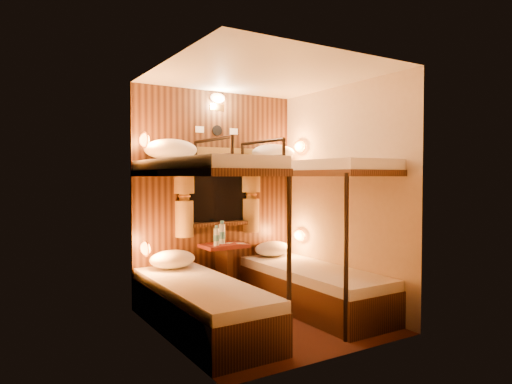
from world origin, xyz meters
TOP-DOWN VIEW (x-y plane):
  - floor at (0.00, 0.00)m, footprint 2.10×2.10m
  - ceiling at (0.00, 0.00)m, footprint 2.10×2.10m
  - wall_back at (0.00, 1.05)m, footprint 2.40×0.00m
  - wall_front at (0.00, -1.05)m, footprint 2.40×0.00m
  - wall_left at (-1.00, 0.00)m, footprint 0.00×2.40m
  - wall_right at (1.00, 0.00)m, footprint 0.00×2.40m
  - back_panel at (0.00, 1.04)m, footprint 2.00×0.03m
  - bunk_left at (-0.65, 0.07)m, footprint 0.72×1.90m
  - bunk_right at (0.65, 0.07)m, footprint 0.72×1.90m
  - window at (0.00, 1.00)m, footprint 1.00×0.12m
  - curtains at (0.00, 0.97)m, footprint 1.10×0.22m
  - back_fixtures at (0.00, 1.00)m, footprint 0.54×0.09m
  - reading_lamps at (-0.00, 0.70)m, footprint 2.00×0.20m
  - table at (0.00, 0.85)m, footprint 0.50×0.34m
  - bottle_left at (-0.13, 0.78)m, footprint 0.07×0.07m
  - bottle_right at (-0.02, 0.87)m, footprint 0.08×0.08m
  - sachet_a at (0.18, 0.78)m, footprint 0.10×0.08m
  - sachet_b at (0.08, 0.87)m, footprint 0.10×0.09m
  - pillow_lower_left at (-0.65, 0.77)m, footprint 0.49×0.35m
  - pillow_lower_right at (0.65, 0.83)m, footprint 0.46×0.33m
  - pillow_upper_left at (-0.65, 0.79)m, footprint 0.57×0.40m
  - pillow_upper_right at (0.65, 0.82)m, footprint 0.55×0.40m

SIDE VIEW (x-z plane):
  - floor at x=0.00m, z-range 0.00..0.00m
  - table at x=0.00m, z-range 0.09..0.74m
  - pillow_lower_right at x=0.65m, z-range 0.46..0.64m
  - pillow_lower_left at x=-0.65m, z-range 0.46..0.65m
  - bunk_left at x=-0.65m, z-range -0.35..1.47m
  - bunk_right at x=0.65m, z-range -0.35..1.47m
  - sachet_b at x=0.08m, z-range 0.65..0.66m
  - sachet_a at x=0.18m, z-range 0.65..0.66m
  - bottle_left at x=-0.13m, z-range 0.63..0.86m
  - bottle_right at x=-0.02m, z-range 0.63..0.90m
  - window at x=0.00m, z-range 0.79..1.58m
  - wall_back at x=0.00m, z-range 0.00..2.40m
  - wall_front at x=0.00m, z-range 0.00..2.40m
  - wall_left at x=-1.00m, z-range 0.00..2.40m
  - wall_right at x=1.00m, z-range 0.00..2.40m
  - back_panel at x=0.00m, z-range 0.00..2.40m
  - reading_lamps at x=0.00m, z-range 0.62..1.86m
  - curtains at x=0.00m, z-range 0.76..1.76m
  - pillow_upper_right at x=0.65m, z-range 1.59..1.80m
  - pillow_upper_left at x=-0.65m, z-range 1.59..1.81m
  - back_fixtures at x=0.00m, z-range 2.00..2.49m
  - ceiling at x=0.00m, z-range 2.40..2.40m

